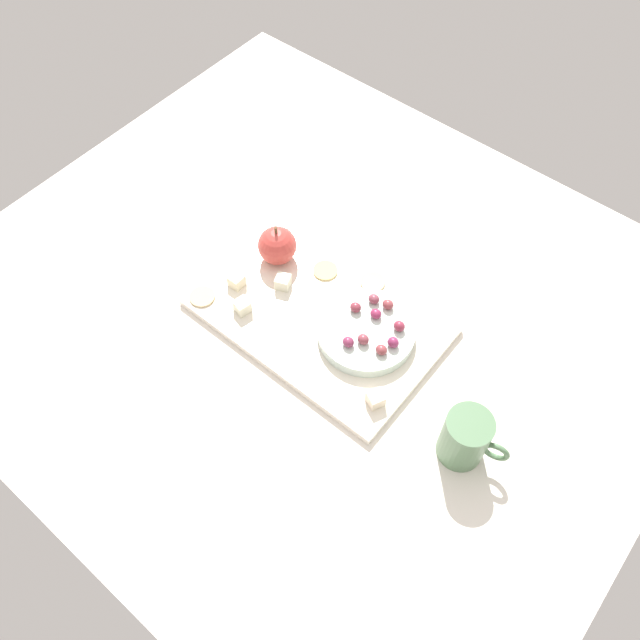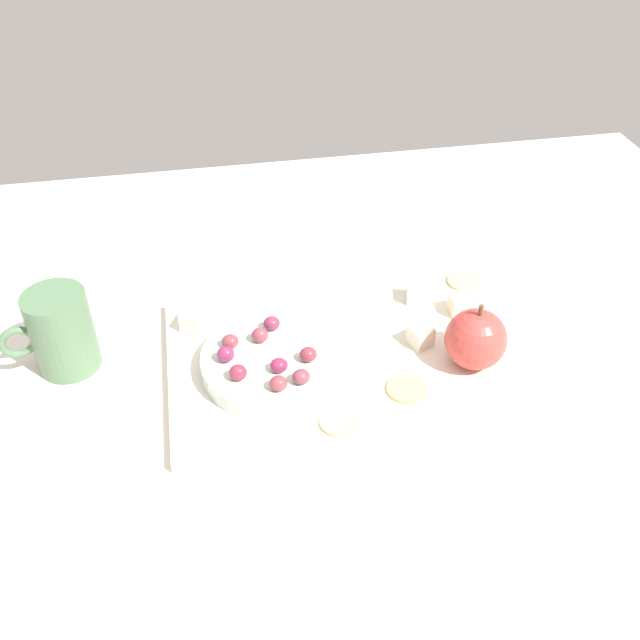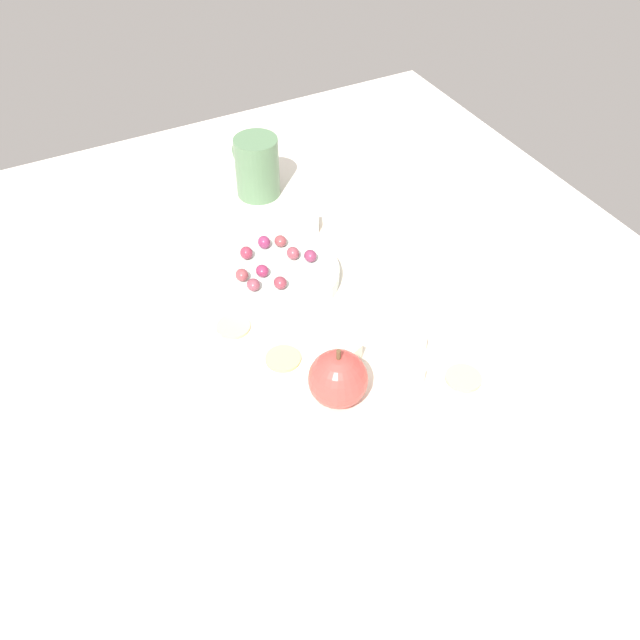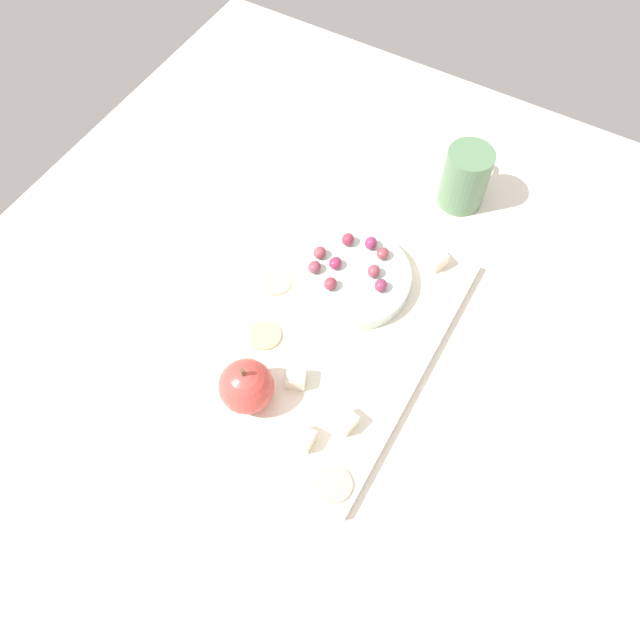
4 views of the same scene
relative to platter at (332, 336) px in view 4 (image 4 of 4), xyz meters
The scene contains 22 objects.
table 4.10cm from the platter, 147.33° to the left, with size 117.69×104.04×4.48cm, color silver.
platter is the anchor object (origin of this frame).
serving_dish 8.68cm from the platter, ahead, with size 15.78×15.78×2.12cm, color silver.
apple_whole 14.34cm from the platter, 161.01° to the left, with size 6.71×6.71×6.71cm, color #CC423B.
apple_stem 15.92cm from the platter, 161.01° to the left, with size 0.50×0.50×1.20cm, color brown.
cheese_cube_0 18.36cm from the platter, 23.11° to the right, with size 2.34×2.34×2.34cm, color #F9E3C5.
cheese_cube_1 8.53cm from the platter, behind, with size 2.34×2.34×2.34cm, color #EBE6C7.
cheese_cube_2 15.29cm from the platter, 163.47° to the right, with size 2.34×2.34×2.34cm, color #F6E9C1.
cheese_cube_3 12.82cm from the platter, 143.56° to the right, with size 2.34×2.34×2.34cm, color #F1ECCA.
cracker_0 19.95cm from the platter, 150.09° to the right, with size 4.28×4.28×0.40cm, color #D8BC8A.
cracker_1 11.08cm from the platter, 74.18° to the left, with size 4.28×4.28×0.40cm, color beige.
cracker_2 8.87cm from the platter, 122.73° to the left, with size 4.28×4.28×0.40cm, color #E4C57B.
grape_0 10.32cm from the platter, ahead, with size 1.86×1.67×1.70cm, color #903F4A.
grape_1 9.28cm from the platter, 19.00° to the right, with size 1.86×1.67×1.59cm, color #852F50.
grape_2 9.58cm from the platter, 45.09° to the left, with size 1.86×1.67×1.53cm, color #893E4D.
grape_3 11.64cm from the platter, 38.25° to the left, with size 1.86×1.67×1.59cm, color #923F45.
grape_4 13.38cm from the platter, ahead, with size 1.86×1.67×1.49cm, color #8E3E43.
grape_5 6.91cm from the platter, 31.88° to the left, with size 1.86×1.67×1.61cm, color #8A3442.
grape_6 13.84cm from the platter, 20.10° to the left, with size 1.86×1.67×1.73cm, color #912E43.
grape_7 14.13cm from the platter, ahead, with size 1.86×1.67×1.75cm, color #8B2C56.
grape_8 9.92cm from the platter, 26.82° to the left, with size 1.86×1.67×1.54cm, color #912A4E.
cup 31.46cm from the platter, ahead, with size 9.93×6.79×9.59cm.
Camera 4 is at (-32.08, -19.53, 76.63)cm, focal length 34.55 mm.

